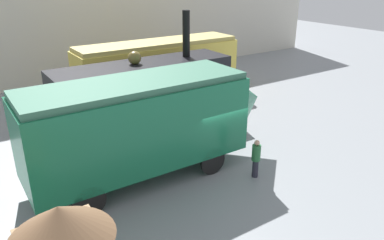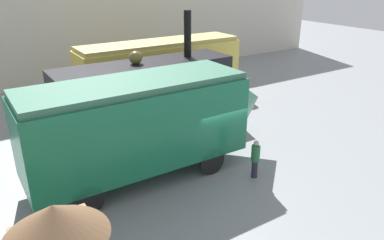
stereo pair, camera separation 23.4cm
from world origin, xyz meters
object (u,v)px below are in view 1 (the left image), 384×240
Objects in this scene: steam_locomotive at (145,89)px; passenger_coach_vintage at (159,67)px; visitor_person at (256,157)px; streamlined_locomotive at (156,119)px.

passenger_coach_vintage is at bearing 51.29° from steam_locomotive.
steam_locomotive is 5.74× the size of visitor_person.
steam_locomotive is 7.08m from visitor_person.
steam_locomotive is 0.89× the size of streamlined_locomotive.
passenger_coach_vintage is at bearing 81.93° from visitor_person.
passenger_coach_vintage is 0.98× the size of streamlined_locomotive.
passenger_coach_vintage is 4.29m from steam_locomotive.
passenger_coach_vintage is 1.11× the size of steam_locomotive.
visitor_person is (1.23, -6.87, -1.21)m from steam_locomotive.
passenger_coach_vintage is 6.36× the size of visitor_person.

